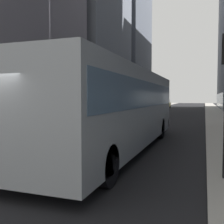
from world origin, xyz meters
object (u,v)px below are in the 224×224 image
at_px(transit_bus, 117,105).
at_px(car_yellow_taxi, 165,104).
at_px(car_silver_sedan, 148,107).
at_px(car_grey_wagon, 160,105).

height_order(transit_bus, car_yellow_taxi, transit_bus).
xyz_separation_m(transit_bus, car_yellow_taxi, (-4.00, 41.25, -0.96)).
distance_m(car_silver_sedan, car_grey_wagon, 9.91).
bearing_deg(car_yellow_taxi, car_silver_sedan, -90.00).
relative_size(car_yellow_taxi, car_grey_wagon, 1.08).
relative_size(transit_bus, car_yellow_taxi, 2.73).
xyz_separation_m(transit_bus, car_grey_wagon, (-4.00, 35.09, -0.96)).
relative_size(car_yellow_taxi, car_silver_sedan, 0.89).
xyz_separation_m(car_silver_sedan, car_grey_wagon, (0.00, 9.91, -0.00)).
relative_size(car_silver_sedan, car_grey_wagon, 1.21).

